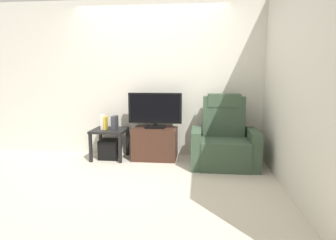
{
  "coord_description": "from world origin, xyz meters",
  "views": [
    {
      "loc": [
        0.82,
        -3.8,
        1.36
      ],
      "look_at": [
        0.35,
        0.5,
        0.7
      ],
      "focal_mm": 31.24,
      "sensor_mm": 36.0,
      "label": 1
    }
  ],
  "objects_px": {
    "recliner_armchair": "(224,141)",
    "book_leftmost": "(103,122)",
    "book_middle": "(105,123)",
    "side_table": "(110,134)",
    "tv_stand": "(155,143)",
    "television": "(155,110)",
    "game_console": "(115,122)",
    "subwoofer_box": "(110,149)"
  },
  "relations": [
    {
      "from": "subwoofer_box",
      "to": "book_middle",
      "type": "bearing_deg",
      "value": -160.07
    },
    {
      "from": "book_middle",
      "to": "recliner_armchair",
      "type": "bearing_deg",
      "value": -4.58
    },
    {
      "from": "side_table",
      "to": "book_leftmost",
      "type": "height_order",
      "value": "book_leftmost"
    },
    {
      "from": "recliner_armchair",
      "to": "book_leftmost",
      "type": "xyz_separation_m",
      "value": [
        -1.94,
        0.15,
        0.23
      ]
    },
    {
      "from": "recliner_armchair",
      "to": "subwoofer_box",
      "type": "distance_m",
      "value": 1.86
    },
    {
      "from": "recliner_armchair",
      "to": "side_table",
      "type": "bearing_deg",
      "value": -179.34
    },
    {
      "from": "book_leftmost",
      "to": "book_middle",
      "type": "height_order",
      "value": "book_leftmost"
    },
    {
      "from": "subwoofer_box",
      "to": "recliner_armchair",
      "type": "bearing_deg",
      "value": -5.34
    },
    {
      "from": "side_table",
      "to": "book_leftmost",
      "type": "distance_m",
      "value": 0.22
    },
    {
      "from": "book_leftmost",
      "to": "game_console",
      "type": "xyz_separation_m",
      "value": [
        0.19,
        0.03,
        -0.01
      ]
    },
    {
      "from": "book_middle",
      "to": "game_console",
      "type": "distance_m",
      "value": 0.15
    },
    {
      "from": "side_table",
      "to": "book_leftmost",
      "type": "bearing_deg",
      "value": -168.69
    },
    {
      "from": "subwoofer_box",
      "to": "book_middle",
      "type": "xyz_separation_m",
      "value": [
        -0.06,
        -0.02,
        0.44
      ]
    },
    {
      "from": "side_table",
      "to": "tv_stand",
      "type": "bearing_deg",
      "value": 4.48
    },
    {
      "from": "book_middle",
      "to": "book_leftmost",
      "type": "bearing_deg",
      "value": 180.0
    },
    {
      "from": "television",
      "to": "book_leftmost",
      "type": "height_order",
      "value": "television"
    },
    {
      "from": "tv_stand",
      "to": "book_middle",
      "type": "distance_m",
      "value": 0.87
    },
    {
      "from": "tv_stand",
      "to": "book_middle",
      "type": "xyz_separation_m",
      "value": [
        -0.8,
        -0.08,
        0.34
      ]
    },
    {
      "from": "tv_stand",
      "to": "book_leftmost",
      "type": "distance_m",
      "value": 0.92
    },
    {
      "from": "side_table",
      "to": "television",
      "type": "bearing_deg",
      "value": 5.94
    },
    {
      "from": "side_table",
      "to": "subwoofer_box",
      "type": "relative_size",
      "value": 1.71
    },
    {
      "from": "recliner_armchair",
      "to": "side_table",
      "type": "relative_size",
      "value": 2.0
    },
    {
      "from": "recliner_armchair",
      "to": "game_console",
      "type": "distance_m",
      "value": 1.78
    },
    {
      "from": "game_console",
      "to": "subwoofer_box",
      "type": "bearing_deg",
      "value": -173.66
    },
    {
      "from": "tv_stand",
      "to": "game_console",
      "type": "xyz_separation_m",
      "value": [
        -0.66,
        -0.05,
        0.34
      ]
    },
    {
      "from": "television",
      "to": "book_middle",
      "type": "bearing_deg",
      "value": -173.05
    },
    {
      "from": "television",
      "to": "recliner_armchair",
      "type": "relative_size",
      "value": 0.8
    },
    {
      "from": "recliner_armchair",
      "to": "game_console",
      "type": "height_order",
      "value": "recliner_armchair"
    },
    {
      "from": "book_leftmost",
      "to": "book_middle",
      "type": "relative_size",
      "value": 1.1
    },
    {
      "from": "side_table",
      "to": "game_console",
      "type": "relative_size",
      "value": 2.44
    },
    {
      "from": "tv_stand",
      "to": "game_console",
      "type": "height_order",
      "value": "game_console"
    },
    {
      "from": "television",
      "to": "book_leftmost",
      "type": "distance_m",
      "value": 0.88
    },
    {
      "from": "tv_stand",
      "to": "game_console",
      "type": "relative_size",
      "value": 3.21
    },
    {
      "from": "television",
      "to": "game_console",
      "type": "distance_m",
      "value": 0.69
    },
    {
      "from": "book_leftmost",
      "to": "game_console",
      "type": "distance_m",
      "value": 0.19
    },
    {
      "from": "recliner_armchair",
      "to": "side_table",
      "type": "height_order",
      "value": "recliner_armchair"
    },
    {
      "from": "tv_stand",
      "to": "subwoofer_box",
      "type": "bearing_deg",
      "value": -175.52
    },
    {
      "from": "television",
      "to": "book_leftmost",
      "type": "xyz_separation_m",
      "value": [
        -0.85,
        -0.1,
        -0.21
      ]
    },
    {
      "from": "recliner_armchair",
      "to": "book_leftmost",
      "type": "bearing_deg",
      "value": -178.48
    },
    {
      "from": "recliner_armchair",
      "to": "book_middle",
      "type": "relative_size",
      "value": 5.1
    },
    {
      "from": "subwoofer_box",
      "to": "book_middle",
      "type": "distance_m",
      "value": 0.44
    },
    {
      "from": "subwoofer_box",
      "to": "game_console",
      "type": "bearing_deg",
      "value": 6.34
    }
  ]
}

